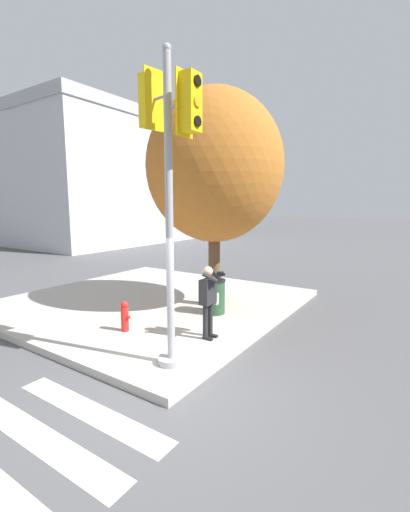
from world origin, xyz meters
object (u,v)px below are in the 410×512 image
Objects in this scene: street_tree at (215,167)px; traffic_signal_pole at (169,171)px; trash_bin at (214,296)px; person_photographer at (209,296)px; fire_hydrant at (125,316)px.

traffic_signal_pole is at bearing -159.75° from street_tree.
traffic_signal_pole is at bearing -162.73° from trash_bin.
person_photographer reaches higher than fire_hydrant.
person_photographer is 2.25× the size of fire_hydrant.
traffic_signal_pole reaches higher than person_photographer.
street_tree is (3.57, 1.32, 0.45)m from traffic_signal_pole.
trash_bin is (2.94, 0.92, -3.02)m from traffic_signal_pole.
street_tree is at bearing 32.61° from trash_bin.
trash_bin is at bearing 27.91° from person_photographer.
fire_hydrant is 2.50m from trash_bin.
person_photographer is 1.81m from trash_bin.
trash_bin is at bearing -24.20° from fire_hydrant.
traffic_signal_pole is at bearing -108.94° from fire_hydrant.
person_photographer is (1.41, 0.10, -2.53)m from traffic_signal_pole.
person_photographer is 3.88m from street_tree.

